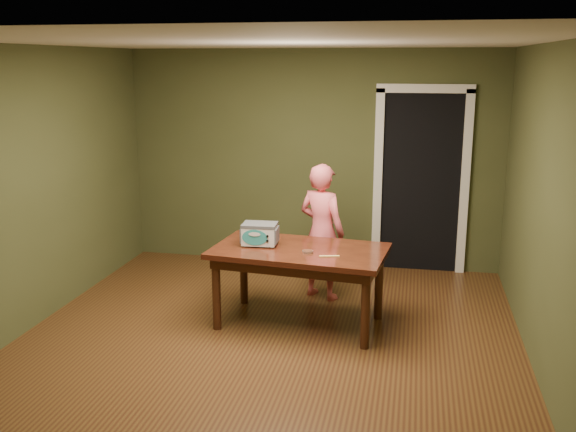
{
  "coord_description": "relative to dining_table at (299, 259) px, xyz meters",
  "views": [
    {
      "loc": [
        1.24,
        -5.08,
        2.45
      ],
      "look_at": [
        0.01,
        1.0,
        0.95
      ],
      "focal_mm": 40.0,
      "sensor_mm": 36.0,
      "label": 1
    }
  ],
  "objects": [
    {
      "name": "doorway",
      "position": [
        1.1,
        2.21,
        0.41
      ],
      "size": [
        1.1,
        0.66,
        2.25
      ],
      "color": "black",
      "rests_on": "ground"
    },
    {
      "name": "spatula",
      "position": [
        0.31,
        -0.2,
        0.1
      ],
      "size": [
        0.18,
        0.07,
        0.01
      ],
      "primitive_type": "cube",
      "rotation": [
        0.0,
        0.0,
        0.24
      ],
      "color": "#FFD96E",
      "rests_on": "dining_table"
    },
    {
      "name": "child",
      "position": [
        0.1,
        0.76,
        0.07
      ],
      "size": [
        0.62,
        0.53,
        1.44
      ],
      "primitive_type": "imported",
      "rotation": [
        0.0,
        0.0,
        2.71
      ],
      "color": "#F2636C",
      "rests_on": "floor"
    },
    {
      "name": "floor",
      "position": [
        -0.2,
        -0.57,
        -0.65
      ],
      "size": [
        5.0,
        5.0,
        0.0
      ],
      "primitive_type": "plane",
      "color": "brown",
      "rests_on": "ground"
    },
    {
      "name": "dining_table",
      "position": [
        0.0,
        0.0,
        0.0
      ],
      "size": [
        1.68,
        1.06,
        0.75
      ],
      "rotation": [
        0.0,
        0.0,
        -0.1
      ],
      "color": "black",
      "rests_on": "floor"
    },
    {
      "name": "baking_pan",
      "position": [
        0.1,
        -0.12,
        0.11
      ],
      "size": [
        0.1,
        0.1,
        0.02
      ],
      "color": "silver",
      "rests_on": "dining_table"
    },
    {
      "name": "toy_oven",
      "position": [
        -0.39,
        0.04,
        0.21
      ],
      "size": [
        0.35,
        0.25,
        0.21
      ],
      "rotation": [
        0.0,
        0.0,
        0.05
      ],
      "color": "#4C4F54",
      "rests_on": "dining_table"
    },
    {
      "name": "room_shell",
      "position": [
        -0.2,
        -0.57,
        1.06
      ],
      "size": [
        4.52,
        5.02,
        2.61
      ],
      "color": "#444A27",
      "rests_on": "ground"
    }
  ]
}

